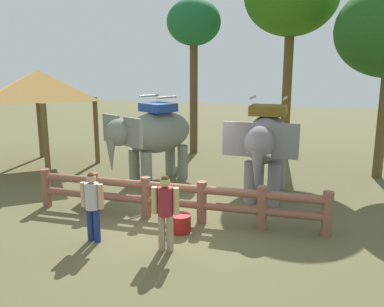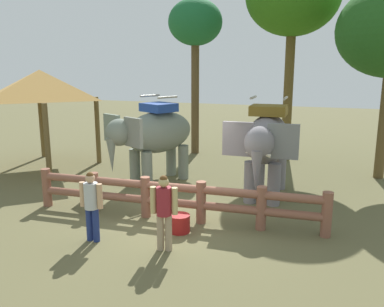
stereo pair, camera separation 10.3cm
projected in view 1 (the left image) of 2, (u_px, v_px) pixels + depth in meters
name	position (u px, v px, depth m)	size (l,w,h in m)	color
ground_plane	(174.00, 219.00, 10.16)	(60.00, 60.00, 0.00)	brown
log_fence	(173.00, 197.00, 10.01)	(7.52, 0.62, 1.05)	brown
elephant_near_left	(153.00, 135.00, 13.02)	(2.61, 3.34, 2.85)	slate
elephant_center	(266.00, 142.00, 11.51)	(1.94, 3.39, 2.93)	slate
tourist_woman_in_black	(92.00, 202.00, 8.71)	(0.56, 0.31, 1.57)	navy
tourist_man_in_blue	(165.00, 208.00, 8.28)	(0.57, 0.37, 1.62)	tan
thatched_shelter	(39.00, 85.00, 14.60)	(3.97, 3.97, 3.63)	brown
tree_far_left	(194.00, 26.00, 16.68)	(2.24, 2.24, 6.48)	brown
feed_bucket	(180.00, 223.00, 9.36)	(0.49, 0.49, 0.41)	maroon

